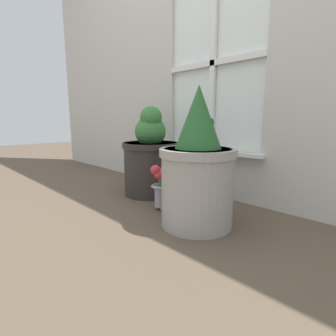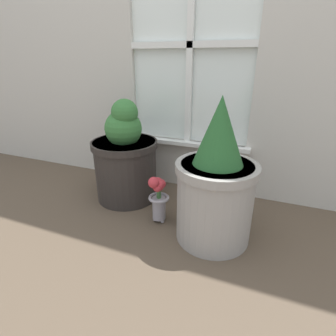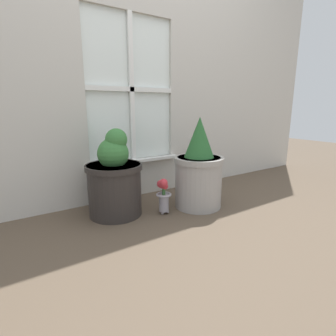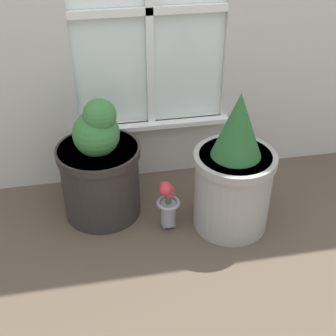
# 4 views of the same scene
# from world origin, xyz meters

# --- Properties ---
(ground_plane) EXTENTS (10.00, 10.00, 0.00)m
(ground_plane) POSITION_xyz_m (0.00, 0.00, 0.00)
(ground_plane) COLOR brown
(potted_plant_left) EXTENTS (0.39, 0.39, 0.61)m
(potted_plant_left) POSITION_xyz_m (-0.29, 0.34, 0.25)
(potted_plant_left) COLOR #2D2826
(potted_plant_left) RESTS_ON ground_plane
(potted_plant_right) EXTENTS (0.37, 0.37, 0.68)m
(potted_plant_right) POSITION_xyz_m (0.29, 0.14, 0.28)
(potted_plant_right) COLOR #9E9993
(potted_plant_right) RESTS_ON ground_plane
(flower_vase) EXTENTS (0.11, 0.11, 0.27)m
(flower_vase) POSITION_xyz_m (-0.00, 0.16, 0.15)
(flower_vase) COLOR #99939E
(flower_vase) RESTS_ON ground_plane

